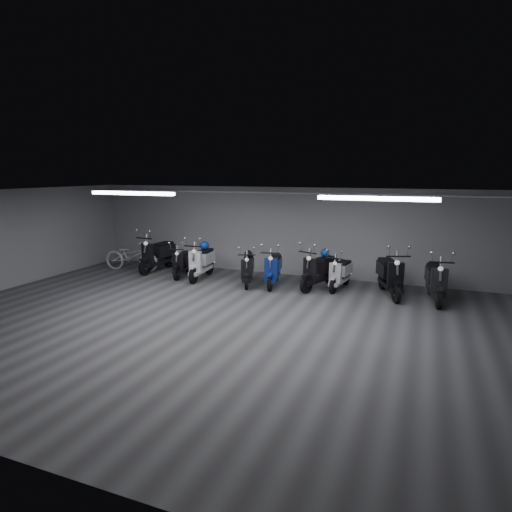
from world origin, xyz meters
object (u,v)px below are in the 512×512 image
at_px(scooter_1, 182,258).
at_px(scooter_6, 340,268).
at_px(helmet_1, 205,245).
at_px(bicycle, 131,253).
at_px(scooter_9, 436,274).
at_px(scooter_0, 158,249).
at_px(scooter_2, 201,257).
at_px(scooter_5, 320,265).
at_px(scooter_3, 248,264).
at_px(scooter_4, 273,263).
at_px(scooter_7, 390,269).
at_px(helmet_0, 248,254).
at_px(helmet_2, 325,253).

bearing_deg(scooter_1, scooter_6, -7.79).
xyz_separation_m(scooter_6, helmet_1, (-4.26, -0.09, 0.40)).
bearing_deg(helmet_1, bicycle, -176.65).
bearing_deg(scooter_9, scooter_0, 170.19).
relative_size(scooter_0, scooter_2, 1.07).
xyz_separation_m(scooter_0, scooter_2, (1.86, -0.38, -0.05)).
distance_m(scooter_5, bicycle, 6.39).
bearing_deg(scooter_3, scooter_5, -10.47).
relative_size(scooter_4, helmet_1, 6.35).
bearing_deg(scooter_1, scooter_0, 151.86).
relative_size(bicycle, helmet_1, 6.78).
height_order(scooter_1, scooter_3, scooter_3).
height_order(scooter_7, helmet_1, scooter_7).
relative_size(scooter_5, helmet_1, 6.67).
relative_size(scooter_3, helmet_0, 7.25).
bearing_deg(scooter_5, scooter_0, -162.19).
relative_size(bicycle, helmet_2, 7.50).
bearing_deg(scooter_5, scooter_6, 36.81).
distance_m(scooter_7, helmet_0, 4.05).
height_order(scooter_2, helmet_2, scooter_2).
distance_m(scooter_7, helmet_2, 1.85).
bearing_deg(scooter_0, helmet_2, 4.29).
height_order(scooter_9, helmet_1, scooter_9).
bearing_deg(scooter_3, bicycle, 157.89).
xyz_separation_m(scooter_5, helmet_0, (-2.14, -0.09, 0.17)).
height_order(scooter_6, helmet_2, scooter_6).
height_order(scooter_4, scooter_7, scooter_7).
height_order(scooter_2, scooter_6, scooter_2).
relative_size(scooter_4, helmet_0, 7.88).
height_order(scooter_6, scooter_7, scooter_7).
bearing_deg(helmet_0, helmet_1, 173.68).
xyz_separation_m(scooter_5, scooter_9, (3.04, -0.12, 0.01)).
relative_size(scooter_6, helmet_0, 7.19).
relative_size(scooter_4, helmet_2, 7.02).
relative_size(scooter_2, scooter_4, 1.04).
distance_m(scooter_0, scooter_6, 6.09).
xyz_separation_m(scooter_6, scooter_7, (1.35, -0.17, 0.13)).
height_order(scooter_2, bicycle, scooter_2).
bearing_deg(scooter_5, scooter_9, 17.58).
bearing_deg(scooter_6, scooter_0, -171.82).
bearing_deg(scooter_6, scooter_5, -154.61).
xyz_separation_m(scooter_6, bicycle, (-6.94, -0.25, 0.01)).
bearing_deg(scooter_1, scooter_3, -15.56).
height_order(scooter_1, scooter_6, scooter_6).
xyz_separation_m(scooter_1, scooter_3, (2.32, -0.17, 0.02)).
distance_m(scooter_5, helmet_2, 0.40).
relative_size(scooter_6, bicycle, 0.85).
height_order(scooter_0, scooter_7, scooter_0).
relative_size(scooter_2, bicycle, 0.98).
height_order(scooter_7, helmet_0, scooter_7).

